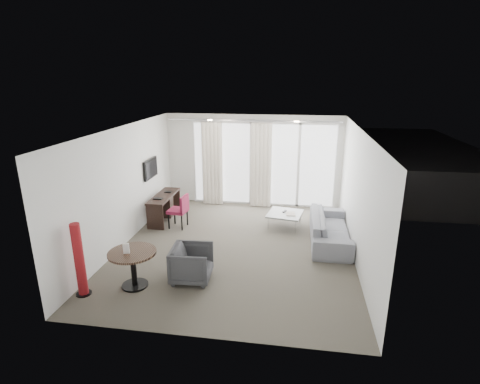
# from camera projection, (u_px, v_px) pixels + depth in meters

# --- Properties ---
(floor) EXTENTS (5.00, 6.00, 0.00)m
(floor) POSITION_uv_depth(u_px,v_px,m) (236.00, 247.00, 8.26)
(floor) COLOR #504A3F
(floor) RESTS_ON ground
(ceiling) EXTENTS (5.00, 6.00, 0.00)m
(ceiling) POSITION_uv_depth(u_px,v_px,m) (235.00, 129.00, 7.48)
(ceiling) COLOR white
(ceiling) RESTS_ON ground
(wall_left) EXTENTS (0.00, 6.00, 2.60)m
(wall_left) POSITION_uv_depth(u_px,v_px,m) (124.00, 186.00, 8.24)
(wall_left) COLOR silver
(wall_left) RESTS_ON ground
(wall_right) EXTENTS (0.00, 6.00, 2.60)m
(wall_right) POSITION_uv_depth(u_px,v_px,m) (358.00, 197.00, 7.50)
(wall_right) COLOR silver
(wall_right) RESTS_ON ground
(wall_front) EXTENTS (5.00, 0.00, 2.60)m
(wall_front) POSITION_uv_depth(u_px,v_px,m) (199.00, 257.00, 5.04)
(wall_front) COLOR silver
(wall_front) RESTS_ON ground
(window_panel) EXTENTS (4.00, 0.02, 2.38)m
(window_panel) POSITION_uv_depth(u_px,v_px,m) (263.00, 164.00, 10.67)
(window_panel) COLOR white
(window_panel) RESTS_ON ground
(window_frame) EXTENTS (4.10, 0.06, 2.44)m
(window_frame) POSITION_uv_depth(u_px,v_px,m) (263.00, 164.00, 10.66)
(window_frame) COLOR white
(window_frame) RESTS_ON ground
(curtain_left) EXTENTS (0.60, 0.20, 2.38)m
(curtain_left) POSITION_uv_depth(u_px,v_px,m) (212.00, 164.00, 10.73)
(curtain_left) COLOR silver
(curtain_left) RESTS_ON ground
(curtain_right) EXTENTS (0.60, 0.20, 2.38)m
(curtain_right) POSITION_uv_depth(u_px,v_px,m) (261.00, 166.00, 10.52)
(curtain_right) COLOR silver
(curtain_right) RESTS_ON ground
(curtain_track) EXTENTS (4.80, 0.04, 0.04)m
(curtain_track) POSITION_uv_depth(u_px,v_px,m) (252.00, 121.00, 10.18)
(curtain_track) COLOR #B2B2B7
(curtain_track) RESTS_ON ceiling
(downlight_a) EXTENTS (0.12, 0.12, 0.02)m
(downlight_a) POSITION_uv_depth(u_px,v_px,m) (210.00, 120.00, 9.12)
(downlight_a) COLOR #FFE0B2
(downlight_a) RESTS_ON ceiling
(downlight_b) EXTENTS (0.12, 0.12, 0.02)m
(downlight_b) POSITION_uv_depth(u_px,v_px,m) (297.00, 122.00, 8.81)
(downlight_b) COLOR #FFE0B2
(downlight_b) RESTS_ON ceiling
(desk) EXTENTS (0.45, 1.43, 0.67)m
(desk) POSITION_uv_depth(u_px,v_px,m) (164.00, 208.00, 9.75)
(desk) COLOR black
(desk) RESTS_ON floor
(tv) EXTENTS (0.05, 0.80, 0.50)m
(tv) POSITION_uv_depth(u_px,v_px,m) (151.00, 168.00, 9.58)
(tv) COLOR black
(tv) RESTS_ON wall_left
(desk_chair) EXTENTS (0.50, 0.48, 0.84)m
(desk_chair) POSITION_uv_depth(u_px,v_px,m) (178.00, 211.00, 9.25)
(desk_chair) COLOR maroon
(desk_chair) RESTS_ON floor
(round_table) EXTENTS (1.08, 1.08, 0.68)m
(round_table) POSITION_uv_depth(u_px,v_px,m) (134.00, 269.00, 6.67)
(round_table) COLOR #39261B
(round_table) RESTS_ON floor
(menu_card) EXTENTS (0.11, 0.04, 0.19)m
(menu_card) POSITION_uv_depth(u_px,v_px,m) (126.00, 251.00, 6.49)
(menu_card) COLOR white
(menu_card) RESTS_ON round_table
(red_lamp) EXTENTS (0.33, 0.33, 1.32)m
(red_lamp) POSITION_uv_depth(u_px,v_px,m) (79.00, 260.00, 6.32)
(red_lamp) COLOR maroon
(red_lamp) RESTS_ON floor
(tub_armchair) EXTENTS (0.77, 0.75, 0.66)m
(tub_armchair) POSITION_uv_depth(u_px,v_px,m) (192.00, 263.00, 6.88)
(tub_armchair) COLOR #353639
(tub_armchair) RESTS_ON floor
(coffee_table) EXTENTS (0.94, 0.94, 0.37)m
(coffee_table) POSITION_uv_depth(u_px,v_px,m) (285.00, 220.00, 9.34)
(coffee_table) COLOR gray
(coffee_table) RESTS_ON floor
(remote) EXTENTS (0.10, 0.16, 0.02)m
(remote) POSITION_uv_depth(u_px,v_px,m) (285.00, 212.00, 9.37)
(remote) COLOR black
(remote) RESTS_ON coffee_table
(magazine) EXTENTS (0.26, 0.32, 0.02)m
(magazine) POSITION_uv_depth(u_px,v_px,m) (290.00, 214.00, 9.21)
(magazine) COLOR gray
(magazine) RESTS_ON coffee_table
(sofa) EXTENTS (0.84, 2.15, 0.63)m
(sofa) POSITION_uv_depth(u_px,v_px,m) (330.00, 228.00, 8.49)
(sofa) COLOR gray
(sofa) RESTS_ON floor
(terrace_slab) EXTENTS (5.60, 3.00, 0.12)m
(terrace_slab) POSITION_uv_depth(u_px,v_px,m) (267.00, 191.00, 12.48)
(terrace_slab) COLOR #4D4D50
(terrace_slab) RESTS_ON ground
(rattan_chair_a) EXTENTS (0.63, 0.63, 0.89)m
(rattan_chair_a) POSITION_uv_depth(u_px,v_px,m) (297.00, 176.00, 12.39)
(rattan_chair_a) COLOR brown
(rattan_chair_a) RESTS_ON terrace_slab
(rattan_chair_b) EXTENTS (0.57, 0.57, 0.77)m
(rattan_chair_b) POSITION_uv_depth(u_px,v_px,m) (317.00, 176.00, 12.59)
(rattan_chair_b) COLOR brown
(rattan_chair_b) RESTS_ON terrace_slab
(rattan_table) EXTENTS (0.52, 0.52, 0.49)m
(rattan_table) POSITION_uv_depth(u_px,v_px,m) (299.00, 189.00, 11.60)
(rattan_table) COLOR brown
(rattan_table) RESTS_ON terrace_slab
(balustrade) EXTENTS (5.50, 0.06, 1.05)m
(balustrade) POSITION_uv_depth(u_px,v_px,m) (270.00, 165.00, 13.67)
(balustrade) COLOR #B2B2B7
(balustrade) RESTS_ON terrace_slab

